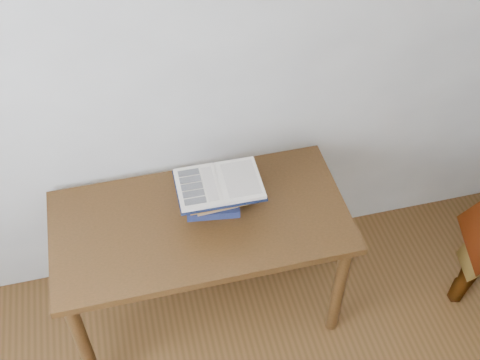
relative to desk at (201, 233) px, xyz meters
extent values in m
cube|color=beige|center=(0.05, 0.37, 0.71)|extent=(3.50, 0.04, 2.60)
cube|color=#472911|center=(0.00, 0.00, 0.08)|extent=(1.30, 0.65, 0.04)
cylinder|color=#472911|center=(-0.59, -0.26, -0.27)|extent=(0.06, 0.06, 0.66)
cylinder|color=#472911|center=(0.59, -0.26, -0.27)|extent=(0.06, 0.06, 0.66)
cylinder|color=#472911|center=(-0.59, 0.26, -0.27)|extent=(0.06, 0.06, 0.66)
cylinder|color=#472911|center=(0.59, 0.26, -0.27)|extent=(0.06, 0.06, 0.66)
cube|color=#1B1A4E|center=(0.07, 0.06, 0.12)|extent=(0.25, 0.19, 0.04)
cube|color=tan|center=(0.08, 0.07, 0.15)|extent=(0.19, 0.16, 0.03)
cube|color=#9A5D23|center=(0.08, 0.05, 0.18)|extent=(0.25, 0.16, 0.03)
cube|color=#1B1A4E|center=(0.08, 0.06, 0.21)|extent=(0.24, 0.19, 0.03)
cube|color=#9A5D23|center=(0.08, 0.06, 0.24)|extent=(0.25, 0.17, 0.03)
cube|color=black|center=(0.10, 0.03, 0.26)|extent=(0.37, 0.26, 0.01)
cube|color=beige|center=(0.00, 0.04, 0.27)|extent=(0.18, 0.24, 0.02)
cube|color=beige|center=(0.19, 0.03, 0.27)|extent=(0.18, 0.24, 0.02)
cylinder|color=beige|center=(0.10, 0.03, 0.27)|extent=(0.02, 0.24, 0.01)
cube|color=black|center=(-0.02, 0.12, 0.28)|extent=(0.09, 0.04, 0.00)
cube|color=black|center=(-0.02, 0.08, 0.28)|extent=(0.09, 0.04, 0.00)
cube|color=black|center=(-0.02, 0.04, 0.28)|extent=(0.09, 0.04, 0.00)
cube|color=black|center=(-0.02, -0.01, 0.28)|extent=(0.09, 0.04, 0.00)
cube|color=black|center=(-0.02, -0.05, 0.28)|extent=(0.09, 0.04, 0.00)
cube|color=silver|center=(0.06, 0.03, 0.28)|extent=(0.05, 0.20, 0.00)
cube|color=silver|center=(0.19, 0.03, 0.28)|extent=(0.14, 0.20, 0.00)
camera|label=1|loc=(-0.23, -1.66, 2.12)|focal=45.00mm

